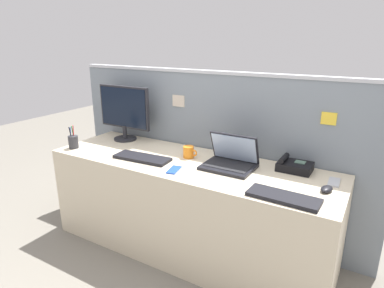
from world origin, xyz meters
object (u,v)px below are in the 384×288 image
Objects in this scene: laptop at (231,159)px; coffee_mug at (189,152)px; desktop_monitor at (124,110)px; cell_phone_silver_slab at (334,182)px; keyboard_spare at (142,158)px; computer_mouse_right_hand at (327,189)px; desk_phone at (294,166)px; cell_phone_blue_case at (173,170)px; keyboard_main at (283,197)px; pen_cup at (73,142)px.

laptop is 0.34m from coffee_mug.
desktop_monitor is 1.73m from cell_phone_silver_slab.
keyboard_spare is 0.34m from coffee_mug.
computer_mouse_right_hand is 0.70× the size of cell_phone_silver_slab.
desk_phone is 0.52× the size of keyboard_spare.
desktop_monitor is at bearing 174.86° from cell_phone_silver_slab.
cell_phone_blue_case is at bearing -149.63° from desk_phone.
desktop_monitor is 3.58× the size of cell_phone_silver_slab.
coffee_mug is at bearing 160.77° from keyboard_main.
keyboard_main is 2.77× the size of cell_phone_silver_slab.
cell_phone_blue_case is (0.95, 0.01, -0.05)m from pen_cup.
pen_cup reaches higher than keyboard_main.
laptop is 0.65m from keyboard_spare.
desk_phone reaches higher than cell_phone_silver_slab.
desktop_monitor reaches higher than keyboard_main.
desktop_monitor is 5.09× the size of computer_mouse_right_hand.
coffee_mug is (-0.73, -0.14, 0.01)m from desk_phone.
computer_mouse_right_hand is 1.91m from pen_cup.
keyboard_main is at bearing -122.39° from cell_phone_silver_slab.
pen_cup is at bearing 168.68° from cell_phone_blue_case.
keyboard_main is (0.45, -0.30, -0.04)m from laptop.
cell_phone_blue_case is at bearing -164.21° from cell_phone_silver_slab.
pen_cup reaches higher than cell_phone_blue_case.
desk_phone reaches higher than coffee_mug.
cell_phone_silver_slab is at bearing 95.28° from computer_mouse_right_hand.
cell_phone_silver_slab is (1.92, 0.34, -0.05)m from pen_cup.
laptop is 2.49× the size of cell_phone_blue_case.
coffee_mug is at bearing 16.76° from pen_cup.
laptop is at bearing 148.55° from keyboard_main.
laptop is 0.64m from computer_mouse_right_hand.
laptop is at bearing -159.03° from desk_phone.
laptop reaches higher than keyboard_main.
keyboard_main is at bearing -15.97° from desktop_monitor.
pen_cup is (-1.90, -0.19, 0.04)m from computer_mouse_right_hand.
cell_phone_blue_case is 1.18× the size of coffee_mug.
cell_phone_silver_slab is (0.02, 0.15, -0.01)m from computer_mouse_right_hand.
desktop_monitor is 1.47m from desk_phone.
pen_cup is 1.36× the size of cell_phone_blue_case.
laptop is at bearing -176.88° from cell_phone_silver_slab.
cell_phone_silver_slab is 1.03× the size of cell_phone_blue_case.
desktop_monitor reaches higher than laptop.
desktop_monitor is 0.89m from cell_phone_blue_case.
laptop is (1.06, -0.13, -0.21)m from desktop_monitor.
desktop_monitor is 1.59m from keyboard_main.
laptop is 1.29m from pen_cup.
desk_phone is 1.60× the size of cell_phone_blue_case.
laptop is at bearing -7.14° from desktop_monitor.
desk_phone is at bearing 14.14° from pen_cup.
keyboard_main is at bearing -9.52° from keyboard_spare.
desktop_monitor is at bearing 140.87° from cell_phone_blue_case.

